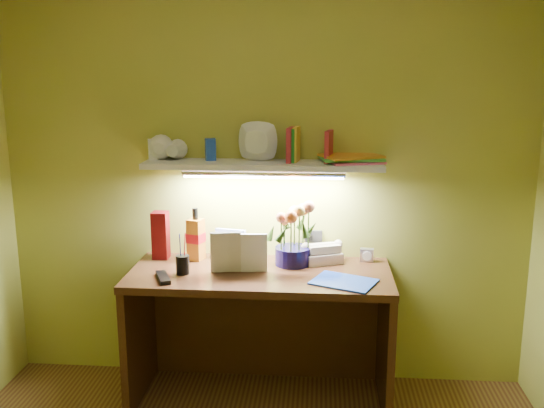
# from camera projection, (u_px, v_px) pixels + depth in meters

# --- Properties ---
(desk) EXTENTS (1.40, 0.60, 0.75)m
(desk) POSITION_uv_depth(u_px,v_px,m) (260.00, 336.00, 3.32)
(desk) COLOR #371A0F
(desk) RESTS_ON ground
(flower_bouquet) EXTENTS (0.29, 0.29, 0.34)m
(flower_bouquet) POSITION_uv_depth(u_px,v_px,m) (293.00, 234.00, 3.32)
(flower_bouquet) COLOR #0E0A3B
(flower_bouquet) RESTS_ON desk
(telephone) EXTENTS (0.24, 0.22, 0.12)m
(telephone) POSITION_uv_depth(u_px,v_px,m) (322.00, 252.00, 3.38)
(telephone) COLOR #F1DDC8
(telephone) RESTS_ON desk
(desk_clock) EXTENTS (0.08, 0.05, 0.07)m
(desk_clock) POSITION_uv_depth(u_px,v_px,m) (367.00, 255.00, 3.40)
(desk_clock) COLOR #B2B1B6
(desk_clock) RESTS_ON desk
(whisky_bottle) EXTENTS (0.10, 0.10, 0.30)m
(whisky_bottle) POSITION_uv_depth(u_px,v_px,m) (196.00, 234.00, 3.41)
(whisky_bottle) COLOR #C16A19
(whisky_bottle) RESTS_ON desk
(whisky_box) EXTENTS (0.09, 0.09, 0.27)m
(whisky_box) POSITION_uv_depth(u_px,v_px,m) (161.00, 235.00, 3.44)
(whisky_box) COLOR #5D0A0C
(whisky_box) RESTS_ON desk
(pen_cup) EXTENTS (0.07, 0.07, 0.17)m
(pen_cup) POSITION_uv_depth(u_px,v_px,m) (182.00, 258.00, 3.18)
(pen_cup) COLOR black
(pen_cup) RESTS_ON desk
(art_card) EXTENTS (0.18, 0.07, 0.17)m
(art_card) POSITION_uv_depth(u_px,v_px,m) (230.00, 244.00, 3.43)
(art_card) COLOR white
(art_card) RESTS_ON desk
(tv_remote) EXTENTS (0.12, 0.19, 0.02)m
(tv_remote) POSITION_uv_depth(u_px,v_px,m) (163.00, 277.00, 3.12)
(tv_remote) COLOR black
(tv_remote) RESTS_ON desk
(blue_folder) EXTENTS (0.37, 0.33, 0.01)m
(blue_folder) POSITION_uv_depth(u_px,v_px,m) (344.00, 282.00, 3.07)
(blue_folder) COLOR blue
(blue_folder) RESTS_ON desk
(desk_book_a) EXTENTS (0.17, 0.04, 0.22)m
(desk_book_a) POSITION_uv_depth(u_px,v_px,m) (210.00, 253.00, 3.20)
(desk_book_a) COLOR beige
(desk_book_a) RESTS_ON desk
(desk_book_b) EXTENTS (0.15, 0.03, 0.21)m
(desk_book_b) POSITION_uv_depth(u_px,v_px,m) (239.00, 253.00, 3.21)
(desk_book_b) COLOR white
(desk_book_b) RESTS_ON desk
(wall_shelf) EXTENTS (1.31, 0.33, 0.22)m
(wall_shelf) POSITION_uv_depth(u_px,v_px,m) (259.00, 158.00, 3.29)
(wall_shelf) COLOR white
(wall_shelf) RESTS_ON ground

